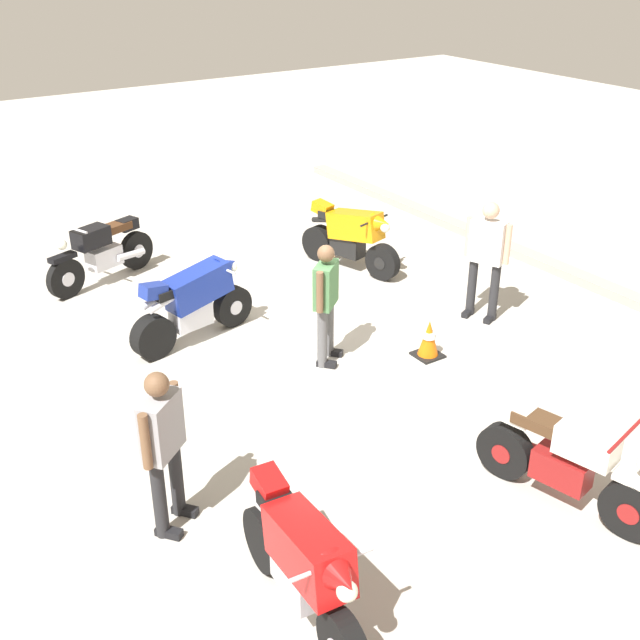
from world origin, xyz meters
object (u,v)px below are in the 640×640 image
Objects in this scene: motorcycle_blue_sportbike at (194,301)px; motorcycle_cream_vintage at (567,463)px; person_in_white_shirt at (487,252)px; person_in_green_shirt at (326,297)px; motorcycle_black_cruiser at (102,252)px; motorcycle_orange_sportbike at (351,236)px; person_in_gray_shirt at (163,442)px; motorcycle_red_sportbike at (303,562)px; traffic_cone at (429,339)px.

motorcycle_blue_sportbike is 5.39m from motorcycle_cream_vintage.
person_in_green_shirt is (-0.18, -2.64, -0.09)m from person_in_white_shirt.
person_in_green_shirt is at bearing 89.63° from motorcycle_black_cruiser.
person_in_white_shirt is (2.54, 0.56, 0.43)m from motorcycle_orange_sportbike.
person_in_green_shirt is 0.97× the size of person_in_gray_shirt.
motorcycle_blue_sportbike is 1.01× the size of motorcycle_cream_vintage.
motorcycle_red_sportbike is 7.47m from motorcycle_orange_sportbike.
motorcycle_red_sportbike is 1.11× the size of person_in_white_shirt.
motorcycle_orange_sportbike is (-0.89, 3.27, 0.00)m from motorcycle_blue_sportbike.
person_in_white_shirt is (-3.51, 2.28, 0.53)m from motorcycle_cream_vintage.
motorcycle_black_cruiser is at bearing -179.77° from motorcycle_cream_vintage.
person_in_green_shirt reaches higher than motorcycle_blue_sportbike.
motorcycle_black_cruiser is 3.76× the size of traffic_cone.
motorcycle_cream_vintage is 3.65× the size of traffic_cone.
motorcycle_black_cruiser is 6.04m from person_in_white_shirt.
person_in_white_shirt is 1.08× the size of person_in_green_shirt.
person_in_gray_shirt reaches higher than motorcycle_red_sportbike.
person_in_gray_shirt is (-1.86, -3.38, 0.47)m from motorcycle_cream_vintage.
motorcycle_orange_sportbike reaches higher than traffic_cone.
motorcycle_orange_sportbike reaches higher than motorcycle_black_cruiser.
person_in_green_shirt is at bearing 171.99° from motorcycle_cream_vintage.
motorcycle_blue_sportbike is 5.15m from motorcycle_red_sportbike.
person_in_white_shirt is 3.33× the size of traffic_cone.
motorcycle_red_sportbike is 6.18m from person_in_white_shirt.
motorcycle_cream_vintage is 1.15× the size of person_in_gray_shirt.
motorcycle_orange_sportbike is 4.05m from motorcycle_black_cruiser.
motorcycle_cream_vintage is at bearing -32.34° from motorcycle_orange_sportbike.
person_in_white_shirt reaches higher than motorcycle_red_sportbike.
person_in_white_shirt is (4.30, 4.20, 0.50)m from motorcycle_black_cruiser.
motorcycle_cream_vintage is at bearing 34.24° from person_in_white_shirt.
person_in_green_shirt is at bearing 83.00° from person_in_gray_shirt.
person_in_green_shirt is (4.12, 1.56, 0.41)m from motorcycle_black_cruiser.
person_in_white_shirt is 1.05× the size of person_in_gray_shirt.
person_in_green_shirt is at bearing -57.84° from motorcycle_orange_sportbike.
person_in_green_shirt is at bearing -118.69° from traffic_cone.
traffic_cone is at bearing 150.72° from motorcycle_cream_vintage.
person_in_green_shirt is 1.53m from traffic_cone.
motorcycle_cream_vintage reaches higher than traffic_cone.
motorcycle_orange_sportbike is 3.17m from person_in_green_shirt.
motorcycle_red_sportbike is at bearing -22.80° from person_in_gray_shirt.
traffic_cone is at bearing -32.53° from motorcycle_orange_sportbike.
motorcycle_black_cruiser is at bearing -68.43° from person_in_white_shirt.
motorcycle_orange_sportbike is at bearing 91.21° from person_in_gray_shirt.
person_in_gray_shirt reaches higher than motorcycle_black_cruiser.
motorcycle_orange_sportbike is at bearing -100.37° from person_in_white_shirt.
motorcycle_blue_sportbike is 1.92m from person_in_green_shirt.
person_in_white_shirt is at bearing 68.02° from person_in_gray_shirt.
person_in_green_shirt is at bearing 148.58° from motorcycle_red_sportbike.
motorcycle_orange_sportbike is at bearing 133.10° from motorcycle_black_cruiser.
motorcycle_blue_sportbike and motorcycle_red_sportbike have the same top height.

